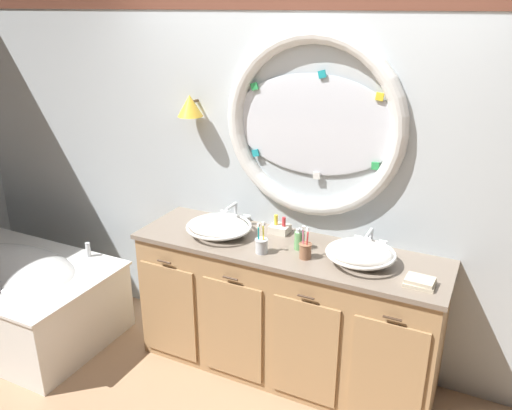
{
  "coord_description": "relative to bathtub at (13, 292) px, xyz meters",
  "views": [
    {
      "loc": [
        1.14,
        -2.4,
        2.31
      ],
      "look_at": [
        -0.16,
        0.25,
        1.16
      ],
      "focal_mm": 36.42,
      "sensor_mm": 36.0,
      "label": 1
    }
  ],
  "objects": [
    {
      "name": "sink_basin_right",
      "position": [
        2.44,
        0.45,
        0.65
      ],
      "size": [
        0.4,
        0.4,
        0.13
      ],
      "color": "white",
      "rests_on": "vanity_counter"
    },
    {
      "name": "toiletry_basket",
      "position": [
        1.85,
        0.65,
        0.61
      ],
      "size": [
        0.12,
        0.11,
        0.12
      ],
      "color": "beige",
      "rests_on": "vanity_counter"
    },
    {
      "name": "vanity_counter",
      "position": [
        1.98,
        0.47,
        0.13
      ],
      "size": [
        1.96,
        0.59,
        0.91
      ],
      "color": "tan",
      "rests_on": "ground_plane"
    },
    {
      "name": "soap_dispenser",
      "position": [
        2.06,
        0.48,
        0.64
      ],
      "size": [
        0.06,
        0.07,
        0.14
      ],
      "color": "#6BAD66",
      "rests_on": "vanity_counter"
    },
    {
      "name": "bathtub",
      "position": [
        0.0,
        0.0,
        0.0
      ],
      "size": [
        1.5,
        0.92,
        0.65
      ],
      "color": "white",
      "rests_on": "ground_plane"
    },
    {
      "name": "ground_plane",
      "position": [
        1.93,
        0.2,
        -0.33
      ],
      "size": [
        14.0,
        14.0,
        0.0
      ],
      "primitive_type": "plane",
      "color": "tan"
    },
    {
      "name": "sink_basin_left",
      "position": [
        1.51,
        0.45,
        0.64
      ],
      "size": [
        0.43,
        0.43,
        0.11
      ],
      "color": "white",
      "rests_on": "vanity_counter"
    },
    {
      "name": "back_wall_assembly",
      "position": [
        1.94,
        0.78,
        1.01
      ],
      "size": [
        6.4,
        0.26,
        2.6
      ],
      "color": "silver",
      "rests_on": "ground_plane"
    },
    {
      "name": "folded_hand_towel",
      "position": [
        2.79,
        0.35,
        0.6
      ],
      "size": [
        0.16,
        0.12,
        0.04
      ],
      "color": "beige",
      "rests_on": "vanity_counter"
    },
    {
      "name": "faucet_set_left",
      "position": [
        1.51,
        0.66,
        0.65
      ],
      "size": [
        0.23,
        0.15,
        0.15
      ],
      "color": "silver",
      "rests_on": "vanity_counter"
    },
    {
      "name": "toothbrush_holder_left",
      "position": [
        1.87,
        0.33,
        0.64
      ],
      "size": [
        0.08,
        0.08,
        0.2
      ],
      "color": "silver",
      "rests_on": "vanity_counter"
    },
    {
      "name": "faucet_set_right",
      "position": [
        2.44,
        0.66,
        0.64
      ],
      "size": [
        0.2,
        0.15,
        0.14
      ],
      "color": "silver",
      "rests_on": "vanity_counter"
    },
    {
      "name": "toothbrush_holder_right",
      "position": [
        2.13,
        0.38,
        0.64
      ],
      "size": [
        0.08,
        0.08,
        0.2
      ],
      "color": "#996647",
      "rests_on": "vanity_counter"
    }
  ]
}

